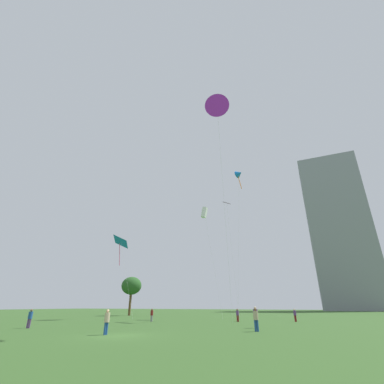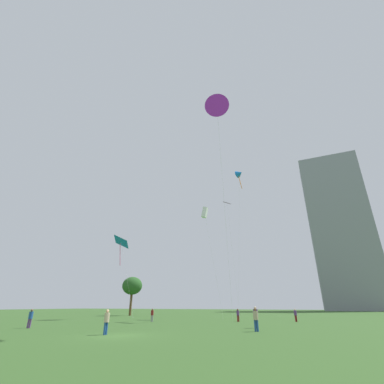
{
  "view_description": "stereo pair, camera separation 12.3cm",
  "coord_description": "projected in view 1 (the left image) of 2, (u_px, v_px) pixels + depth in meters",
  "views": [
    {
      "loc": [
        13.2,
        -17.29,
        1.96
      ],
      "look_at": [
        2.16,
        8.13,
        13.77
      ],
      "focal_mm": 24.97,
      "sensor_mm": 36.0,
      "label": 1
    },
    {
      "loc": [
        13.31,
        -17.24,
        1.96
      ],
      "look_at": [
        2.16,
        8.13,
        13.77
      ],
      "focal_mm": 24.97,
      "sensor_mm": 36.0,
      "label": 2
    }
  ],
  "objects": [
    {
      "name": "kite_flying_0",
      "position": [
        204.0,
        213.0,
        44.28
      ],
      "size": [
        2.23,
        2.86,
        17.13
      ],
      "color": "silver",
      "rests_on": "ground"
    },
    {
      "name": "kite_flying_3",
      "position": [
        217.0,
        109.0,
        31.73
      ],
      "size": [
        3.7,
        10.49,
        25.1
      ],
      "color": "silver",
      "rests_on": "ground"
    },
    {
      "name": "ground",
      "position": [
        117.0,
        336.0,
        18.65
      ],
      "size": [
        280.0,
        280.0,
        0.0
      ],
      "primitive_type": "plane",
      "color": "#335623"
    },
    {
      "name": "kite_flying_1",
      "position": [
        239.0,
        174.0,
        46.64
      ],
      "size": [
        2.04,
        2.93,
        23.96
      ],
      "color": "silver",
      "rests_on": "ground"
    },
    {
      "name": "kite_flying_2",
      "position": [
        121.0,
        243.0,
        46.7
      ],
      "size": [
        4.93,
        2.93,
        13.0
      ],
      "color": "silver",
      "rests_on": "ground"
    },
    {
      "name": "kite_flying_4",
      "position": [
        227.0,
        203.0,
        51.97
      ],
      "size": [
        2.61,
        2.57,
        20.94
      ],
      "color": "silver",
      "rests_on": "ground"
    },
    {
      "name": "person_standing_6",
      "position": [
        30.0,
        317.0,
        25.25
      ],
      "size": [
        0.36,
        0.36,
        1.64
      ],
      "rotation": [
        0.0,
        0.0,
        3.96
      ],
      "color": "#593372",
      "rests_on": "ground"
    },
    {
      "name": "person_standing_3",
      "position": [
        152.0,
        314.0,
        35.48
      ],
      "size": [
        0.35,
        0.35,
        1.57
      ],
      "rotation": [
        0.0,
        0.0,
        3.89
      ],
      "color": "gray",
      "rests_on": "ground"
    },
    {
      "name": "person_standing_4",
      "position": [
        256.0,
        315.0,
        25.53
      ],
      "size": [
        0.42,
        0.42,
        1.88
      ],
      "rotation": [
        0.0,
        0.0,
        1.3
      ],
      "color": "#3F593F",
      "rests_on": "ground"
    },
    {
      "name": "distant_highrise_0",
      "position": [
        339.0,
        229.0,
        115.05
      ],
      "size": [
        23.42,
        16.22,
        64.46
      ],
      "primitive_type": "cube",
      "rotation": [
        0.0,
        0.0,
        -0.0
      ],
      "color": "gray",
      "rests_on": "ground"
    },
    {
      "name": "person_standing_5",
      "position": [
        238.0,
        314.0,
        35.19
      ],
      "size": [
        0.35,
        0.35,
        1.56
      ],
      "rotation": [
        0.0,
        0.0,
        3.51
      ],
      "color": "maroon",
      "rests_on": "ground"
    },
    {
      "name": "person_standing_0",
      "position": [
        256.0,
        318.0,
        22.12
      ],
      "size": [
        0.39,
        0.39,
        1.76
      ],
      "rotation": [
        0.0,
        0.0,
        0.22
      ],
      "color": "#1E478C",
      "rests_on": "ground"
    },
    {
      "name": "park_tree_0",
      "position": [
        131.0,
        286.0,
        58.43
      ],
      "size": [
        4.3,
        4.3,
        7.81
      ],
      "color": "brown",
      "rests_on": "ground"
    },
    {
      "name": "person_standing_1",
      "position": [
        107.0,
        320.0,
        19.66
      ],
      "size": [
        0.38,
        0.38,
        1.69
      ],
      "rotation": [
        0.0,
        0.0,
        4.57
      ],
      "color": "#1E478C",
      "rests_on": "ground"
    },
    {
      "name": "person_standing_2",
      "position": [
        295.0,
        314.0,
        35.06
      ],
      "size": [
        0.35,
        0.35,
        1.56
      ],
      "rotation": [
        0.0,
        0.0,
        0.76
      ],
      "color": "maroon",
      "rests_on": "ground"
    }
  ]
}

